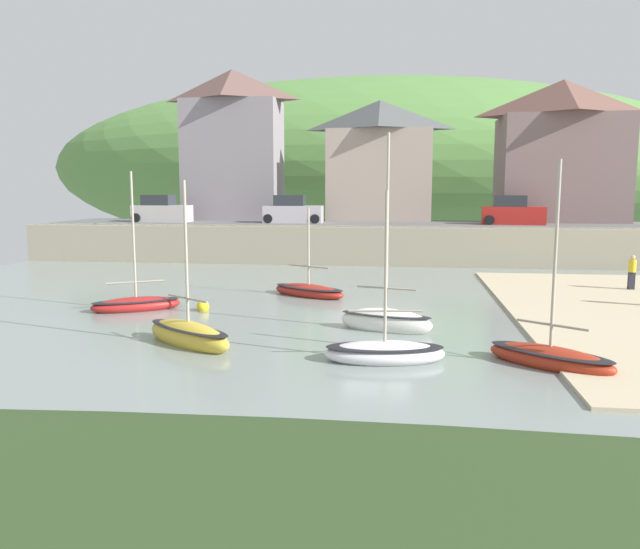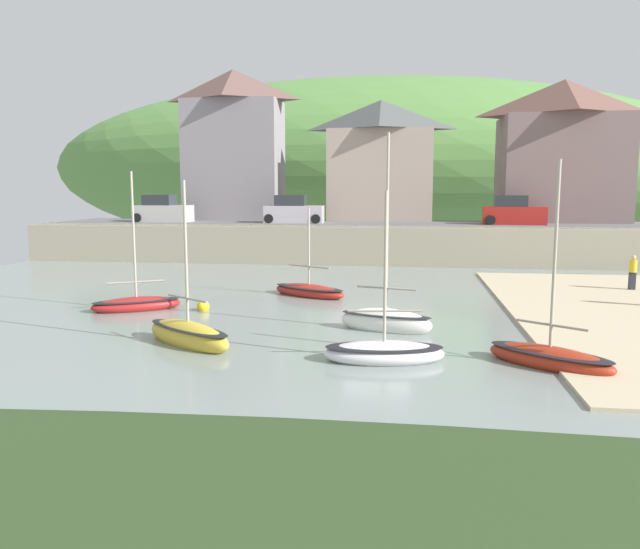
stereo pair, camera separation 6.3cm
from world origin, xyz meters
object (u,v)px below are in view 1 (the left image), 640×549
at_px(sailboat_nearest_shore, 550,357).
at_px(sailboat_tall_mast, 386,320).
at_px(parked_car_end_of_row, 512,212).
at_px(mooring_buoy, 203,307).
at_px(sailboat_far_left, 309,291).
at_px(person_on_slipway, 632,271).
at_px(dinghy_open_wooden, 136,304).
at_px(waterfront_building_right, 561,150).
at_px(sailboat_blue_trim, 189,335).
at_px(parked_car_near_slipway, 161,211).
at_px(waterfront_building_centre, 379,160).
at_px(waterfront_building_left, 233,144).
at_px(parked_car_by_wall, 293,211).
at_px(sailboat_white_hull, 385,352).

bearing_deg(sailboat_nearest_shore, sailboat_tall_mast, 176.59).
distance_m(parked_car_end_of_row, mooring_buoy, 25.19).
distance_m(sailboat_far_left, person_on_slipway, 15.24).
bearing_deg(parked_car_end_of_row, dinghy_open_wooden, -126.22).
height_order(dinghy_open_wooden, person_on_slipway, dinghy_open_wooden).
height_order(waterfront_building_right, sailboat_far_left, waterfront_building_right).
bearing_deg(mooring_buoy, person_on_slipway, 20.99).
bearing_deg(parked_car_end_of_row, sailboat_tall_mast, -103.95).
xyz_separation_m(sailboat_blue_trim, parked_car_end_of_row, (13.86, 25.23, 2.89)).
relative_size(sailboat_nearest_shore, dinghy_open_wooden, 1.02).
distance_m(sailboat_far_left, parked_car_end_of_row, 19.89).
height_order(parked_car_near_slipway, mooring_buoy, parked_car_near_slipway).
bearing_deg(sailboat_blue_trim, person_on_slipway, 70.80).
height_order(sailboat_nearest_shore, parked_car_end_of_row, sailboat_nearest_shore).
xyz_separation_m(waterfront_building_centre, mooring_buoy, (-6.00, -24.39, -6.81)).
relative_size(waterfront_building_left, parked_car_near_slipway, 2.74).
xyz_separation_m(waterfront_building_right, parked_car_by_wall, (-19.02, -4.50, -4.35)).
xyz_separation_m(sailboat_tall_mast, mooring_buoy, (-7.31, 2.54, -0.20)).
xyz_separation_m(waterfront_building_centre, waterfront_building_right, (13.13, -0.00, 0.60)).
bearing_deg(waterfront_building_left, mooring_buoy, -77.65).
bearing_deg(sailboat_far_left, sailboat_white_hull, -40.47).
height_order(sailboat_tall_mast, parked_car_near_slipway, sailboat_tall_mast).
height_order(waterfront_building_centre, sailboat_nearest_shore, waterfront_building_centre).
distance_m(sailboat_blue_trim, parked_car_end_of_row, 28.93).
height_order(waterfront_building_right, parked_car_near_slipway, waterfront_building_right).
bearing_deg(parked_car_end_of_row, sailboat_far_left, -120.41).
relative_size(sailboat_tall_mast, sailboat_far_left, 1.67).
relative_size(waterfront_building_left, dinghy_open_wooden, 2.03).
height_order(sailboat_nearest_shore, sailboat_far_left, sailboat_nearest_shore).
bearing_deg(waterfront_building_centre, sailboat_far_left, -96.51).
bearing_deg(person_on_slipway, parked_car_by_wall, 145.28).
bearing_deg(sailboat_blue_trim, sailboat_far_left, 110.58).
bearing_deg(sailboat_white_hull, sailboat_nearest_shore, -6.83).
distance_m(sailboat_far_left, dinghy_open_wooden, 7.59).
xyz_separation_m(sailboat_tall_mast, person_on_slipway, (11.24, 9.66, 0.63)).
height_order(waterfront_building_left, parked_car_near_slipway, waterfront_building_left).
height_order(waterfront_building_centre, parked_car_near_slipway, waterfront_building_centre).
distance_m(parked_car_near_slipway, mooring_buoy, 22.27).
xyz_separation_m(waterfront_building_left, parked_car_near_slipway, (-4.20, -4.50, -5.01)).
height_order(sailboat_tall_mast, sailboat_far_left, sailboat_tall_mast).
bearing_deg(sailboat_blue_trim, dinghy_open_wooden, 162.88).
height_order(waterfront_building_right, parked_car_end_of_row, waterfront_building_right).
relative_size(parked_car_end_of_row, mooring_buoy, 8.43).
bearing_deg(waterfront_building_right, sailboat_blue_trim, -120.98).
xyz_separation_m(sailboat_blue_trim, person_on_slipway, (17.27, 12.45, 0.67)).
relative_size(sailboat_blue_trim, dinghy_open_wooden, 0.94).
relative_size(waterfront_building_right, dinghy_open_wooden, 1.80).
bearing_deg(mooring_buoy, parked_car_by_wall, 89.67).
height_order(sailboat_white_hull, mooring_buoy, sailboat_white_hull).
relative_size(sailboat_blue_trim, parked_car_near_slipway, 1.27).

